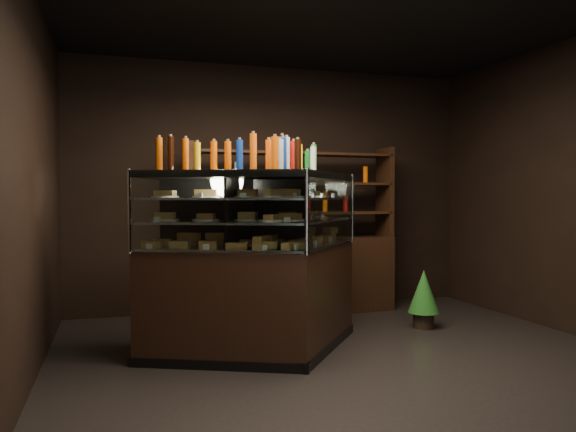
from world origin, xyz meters
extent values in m
plane|color=black|center=(0.00, 0.00, 0.00)|extent=(5.00, 5.00, 0.00)
cube|color=black|center=(0.00, 2.50, 1.50)|extent=(5.00, 0.02, 3.00)
cube|color=black|center=(-2.50, 0.00, 1.50)|extent=(0.02, 5.00, 3.00)
cube|color=black|center=(0.00, 0.00, 3.00)|extent=(5.00, 5.00, 0.02)
cube|color=black|center=(-0.32, 0.67, 0.47)|extent=(1.46, 1.59, 0.94)
cube|color=black|center=(-0.32, 0.67, 0.04)|extent=(1.50, 1.63, 0.08)
cube|color=black|center=(-0.32, 0.67, 1.58)|extent=(1.46, 1.59, 0.06)
cube|color=silver|center=(-0.32, 0.67, 0.95)|extent=(1.37, 1.50, 0.02)
cube|color=silver|center=(-0.32, 0.67, 1.18)|extent=(1.37, 1.50, 0.02)
cube|color=silver|center=(-0.32, 0.67, 1.38)|extent=(1.37, 1.50, 0.02)
cube|color=white|center=(-0.03, 0.44, 1.28)|extent=(0.89, 1.15, 0.67)
cylinder|color=silver|center=(0.40, 1.02, 1.28)|extent=(0.03, 0.03, 0.69)
cylinder|color=silver|center=(-0.48, -0.12, 1.28)|extent=(0.03, 0.03, 0.69)
cube|color=black|center=(-0.99, 0.50, 0.47)|extent=(1.61, 1.25, 0.94)
cube|color=black|center=(-0.99, 0.50, 0.04)|extent=(1.66, 1.29, 0.08)
cube|color=black|center=(-0.99, 0.50, 1.58)|extent=(1.61, 1.25, 0.06)
cube|color=silver|center=(-0.99, 0.50, 0.95)|extent=(1.54, 1.18, 0.02)
cube|color=silver|center=(-0.99, 0.50, 1.18)|extent=(1.54, 1.18, 0.02)
cube|color=silver|center=(-0.99, 0.50, 1.38)|extent=(1.54, 1.18, 0.02)
cube|color=white|center=(-1.14, 0.16, 1.28)|extent=(1.32, 0.60, 0.67)
cylinder|color=silver|center=(-0.48, -0.12, 1.28)|extent=(0.03, 0.03, 0.69)
cylinder|color=silver|center=(-1.80, 0.47, 1.28)|extent=(0.03, 0.03, 0.69)
cube|color=gold|center=(-0.67, 0.17, 0.99)|extent=(0.18, 0.20, 0.06)
cube|color=gold|center=(-0.52, 0.36, 0.99)|extent=(0.18, 0.20, 0.06)
cube|color=gold|center=(-0.37, 0.55, 0.99)|extent=(0.18, 0.20, 0.06)
cube|color=gold|center=(-0.22, 0.74, 0.99)|extent=(0.18, 0.20, 0.06)
cube|color=gold|center=(-0.07, 0.93, 0.99)|extent=(0.18, 0.20, 0.06)
cube|color=gold|center=(0.07, 1.13, 0.99)|extent=(0.18, 0.20, 0.06)
cylinder|color=white|center=(-0.66, 0.23, 1.19)|extent=(0.24, 0.24, 0.02)
cube|color=gold|center=(-0.66, 0.23, 1.23)|extent=(0.17, 0.19, 0.05)
cylinder|color=white|center=(-0.44, 0.52, 1.19)|extent=(0.24, 0.24, 0.02)
cube|color=gold|center=(-0.44, 0.52, 1.23)|extent=(0.17, 0.19, 0.05)
cylinder|color=white|center=(-0.21, 0.81, 1.19)|extent=(0.24, 0.24, 0.02)
cube|color=gold|center=(-0.21, 0.81, 1.23)|extent=(0.17, 0.19, 0.05)
cylinder|color=white|center=(0.01, 1.10, 1.19)|extent=(0.24, 0.24, 0.02)
cube|color=gold|center=(0.01, 1.10, 1.23)|extent=(0.17, 0.19, 0.05)
cylinder|color=white|center=(-0.66, 0.23, 1.39)|extent=(0.24, 0.24, 0.02)
cube|color=gold|center=(-0.66, 0.23, 1.43)|extent=(0.17, 0.19, 0.05)
cylinder|color=white|center=(-0.44, 0.52, 1.39)|extent=(0.24, 0.24, 0.02)
cube|color=gold|center=(-0.44, 0.52, 1.43)|extent=(0.17, 0.19, 0.05)
cylinder|color=white|center=(-0.21, 0.81, 1.39)|extent=(0.24, 0.24, 0.02)
cube|color=gold|center=(-0.21, 0.81, 1.43)|extent=(0.17, 0.19, 0.05)
cylinder|color=white|center=(0.01, 1.10, 1.39)|extent=(0.24, 0.24, 0.02)
cube|color=gold|center=(0.01, 1.10, 1.43)|extent=(0.17, 0.19, 0.05)
cube|color=gold|center=(-1.56, 0.72, 0.99)|extent=(0.20, 0.16, 0.06)
cube|color=gold|center=(-1.34, 0.62, 0.99)|extent=(0.20, 0.16, 0.06)
cube|color=gold|center=(-1.12, 0.52, 0.99)|extent=(0.20, 0.16, 0.06)
cube|color=gold|center=(-0.89, 0.42, 0.99)|extent=(0.20, 0.16, 0.06)
cube|color=gold|center=(-0.67, 0.32, 0.99)|extent=(0.20, 0.16, 0.06)
cube|color=gold|center=(-0.45, 0.22, 0.99)|extent=(0.20, 0.16, 0.06)
cylinder|color=white|center=(-1.49, 0.73, 1.19)|extent=(0.24, 0.24, 0.02)
cube|color=gold|center=(-1.49, 0.73, 1.23)|extent=(0.19, 0.15, 0.05)
cylinder|color=white|center=(-1.16, 0.58, 1.19)|extent=(0.24, 0.24, 0.02)
cube|color=gold|center=(-1.16, 0.58, 1.23)|extent=(0.19, 0.15, 0.05)
cylinder|color=white|center=(-0.82, 0.43, 1.19)|extent=(0.24, 0.24, 0.02)
cube|color=gold|center=(-0.82, 0.43, 1.23)|extent=(0.19, 0.15, 0.05)
cylinder|color=white|center=(-0.49, 0.28, 1.19)|extent=(0.24, 0.24, 0.02)
cube|color=gold|center=(-0.49, 0.28, 1.23)|extent=(0.19, 0.15, 0.05)
cylinder|color=white|center=(-1.49, 0.73, 1.39)|extent=(0.24, 0.24, 0.02)
cube|color=gold|center=(-1.49, 0.73, 1.43)|extent=(0.19, 0.15, 0.05)
cylinder|color=white|center=(-1.16, 0.58, 1.39)|extent=(0.24, 0.24, 0.02)
cube|color=gold|center=(-1.16, 0.58, 1.43)|extent=(0.19, 0.15, 0.05)
cylinder|color=white|center=(-0.82, 0.43, 1.39)|extent=(0.24, 0.24, 0.02)
cube|color=gold|center=(-0.82, 0.43, 1.43)|extent=(0.19, 0.15, 0.05)
cylinder|color=white|center=(-0.49, 0.28, 1.39)|extent=(0.24, 0.24, 0.02)
cube|color=gold|center=(-0.49, 0.28, 1.43)|extent=(0.19, 0.15, 0.05)
cylinder|color=black|center=(-0.70, 0.19, 1.75)|extent=(0.06, 0.06, 0.28)
cylinder|color=silver|center=(-0.70, 0.19, 1.90)|extent=(0.03, 0.03, 0.02)
cylinder|color=#0F38B2|center=(-0.62, 0.28, 1.75)|extent=(0.06, 0.06, 0.28)
cylinder|color=silver|center=(-0.62, 0.28, 1.90)|extent=(0.03, 0.03, 0.02)
cylinder|color=yellow|center=(-0.55, 0.38, 1.75)|extent=(0.06, 0.06, 0.28)
cylinder|color=silver|center=(-0.55, 0.38, 1.90)|extent=(0.03, 0.03, 0.02)
cylinder|color=#147223|center=(-0.47, 0.48, 1.75)|extent=(0.06, 0.06, 0.28)
cylinder|color=silver|center=(-0.47, 0.48, 1.90)|extent=(0.03, 0.03, 0.02)
cylinder|color=#B20C0A|center=(-0.40, 0.57, 1.75)|extent=(0.06, 0.06, 0.28)
cylinder|color=silver|center=(-0.40, 0.57, 1.90)|extent=(0.03, 0.03, 0.02)
cylinder|color=#D8590A|center=(-0.32, 0.67, 1.75)|extent=(0.06, 0.06, 0.28)
cylinder|color=silver|center=(-0.32, 0.67, 1.90)|extent=(0.03, 0.03, 0.02)
cylinder|color=silver|center=(-0.25, 0.76, 1.75)|extent=(0.06, 0.06, 0.28)
cylinder|color=silver|center=(-0.25, 0.76, 1.90)|extent=(0.03, 0.03, 0.02)
cylinder|color=black|center=(-0.18, 0.86, 1.75)|extent=(0.06, 0.06, 0.28)
cylinder|color=silver|center=(-0.18, 0.86, 1.90)|extent=(0.03, 0.03, 0.02)
cylinder|color=#0F38B2|center=(-0.10, 0.96, 1.75)|extent=(0.06, 0.06, 0.28)
cylinder|color=silver|center=(-0.10, 0.96, 1.90)|extent=(0.03, 0.03, 0.02)
cylinder|color=yellow|center=(-0.03, 1.05, 1.75)|extent=(0.06, 0.06, 0.28)
cylinder|color=silver|center=(-0.03, 1.05, 1.90)|extent=(0.03, 0.03, 0.02)
cylinder|color=#147223|center=(0.05, 1.15, 1.75)|extent=(0.06, 0.06, 0.28)
cylinder|color=silver|center=(0.05, 1.15, 1.90)|extent=(0.03, 0.03, 0.02)
cylinder|color=black|center=(-1.54, 0.75, 1.75)|extent=(0.06, 0.06, 0.28)
cylinder|color=silver|center=(-1.54, 0.75, 1.90)|extent=(0.03, 0.03, 0.02)
cylinder|color=#0F38B2|center=(-1.43, 0.70, 1.75)|extent=(0.06, 0.06, 0.28)
cylinder|color=silver|center=(-1.43, 0.70, 1.90)|extent=(0.03, 0.03, 0.02)
cylinder|color=yellow|center=(-1.32, 0.65, 1.75)|extent=(0.06, 0.06, 0.28)
cylinder|color=silver|center=(-1.32, 0.65, 1.90)|extent=(0.03, 0.03, 0.02)
cylinder|color=#147223|center=(-1.21, 0.60, 1.75)|extent=(0.06, 0.06, 0.28)
cylinder|color=silver|center=(-1.21, 0.60, 1.90)|extent=(0.03, 0.03, 0.02)
cylinder|color=#B20C0A|center=(-1.10, 0.55, 1.75)|extent=(0.06, 0.06, 0.28)
cylinder|color=silver|center=(-1.10, 0.55, 1.90)|extent=(0.03, 0.03, 0.02)
cylinder|color=#D8590A|center=(-0.99, 0.50, 1.75)|extent=(0.06, 0.06, 0.28)
cylinder|color=silver|center=(-0.99, 0.50, 1.90)|extent=(0.03, 0.03, 0.02)
cylinder|color=silver|center=(-0.88, 0.45, 1.75)|extent=(0.06, 0.06, 0.28)
cylinder|color=silver|center=(-0.88, 0.45, 1.90)|extent=(0.03, 0.03, 0.02)
cylinder|color=black|center=(-0.77, 0.40, 1.75)|extent=(0.06, 0.06, 0.28)
cylinder|color=silver|center=(-0.77, 0.40, 1.90)|extent=(0.03, 0.03, 0.02)
cylinder|color=#0F38B2|center=(-0.66, 0.35, 1.75)|extent=(0.06, 0.06, 0.28)
cylinder|color=silver|center=(-0.66, 0.35, 1.90)|extent=(0.03, 0.03, 0.02)
cylinder|color=yellow|center=(-0.55, 0.30, 1.75)|extent=(0.06, 0.06, 0.28)
cylinder|color=silver|center=(-0.55, 0.30, 1.90)|extent=(0.03, 0.03, 0.02)
cylinder|color=#147223|center=(-0.44, 0.25, 1.75)|extent=(0.06, 0.06, 0.28)
cylinder|color=silver|center=(-0.44, 0.25, 1.90)|extent=(0.03, 0.03, 0.02)
cylinder|color=black|center=(1.21, 0.98, 0.08)|extent=(0.22, 0.22, 0.16)
cone|color=#195919|center=(1.21, 0.98, 0.39)|extent=(0.33, 0.33, 0.45)
cone|color=#195919|center=(1.21, 0.98, 0.54)|extent=(0.26, 0.26, 0.32)
cube|color=black|center=(0.10, 2.05, 0.45)|extent=(2.51, 0.50, 0.90)
cube|color=black|center=(-1.12, 2.01, 1.45)|extent=(0.07, 0.38, 1.10)
cube|color=black|center=(0.10, 2.05, 1.45)|extent=(0.07, 0.38, 1.10)
cube|color=black|center=(1.31, 2.09, 1.45)|extent=(0.07, 0.38, 1.10)
cube|color=black|center=(0.10, 2.05, 1.20)|extent=(2.46, 0.45, 0.03)
cube|color=black|center=(0.10, 2.05, 1.55)|extent=(2.46, 0.45, 0.03)
cube|color=black|center=(0.10, 2.05, 1.90)|extent=(2.46, 0.45, 0.03)
cylinder|color=black|center=(-0.85, 2.02, 1.32)|extent=(0.06, 0.06, 0.22)
cylinder|color=#0F38B2|center=(-0.58, 2.03, 1.32)|extent=(0.06, 0.06, 0.22)
cylinder|color=yellow|center=(-0.31, 2.04, 1.32)|extent=(0.06, 0.06, 0.22)
cylinder|color=#147223|center=(-0.04, 2.05, 1.32)|extent=(0.06, 0.06, 0.22)
cylinder|color=#B20C0A|center=(0.23, 2.05, 1.32)|extent=(0.06, 0.06, 0.22)
cylinder|color=#D8590A|center=(0.50, 2.06, 1.32)|extent=(0.06, 0.06, 0.22)
cylinder|color=silver|center=(0.77, 2.07, 1.32)|extent=(0.06, 0.06, 0.22)
cylinder|color=black|center=(1.04, 2.08, 1.32)|extent=(0.06, 0.06, 0.22)
camera|label=1|loc=(-1.91, -4.25, 1.40)|focal=35.00mm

